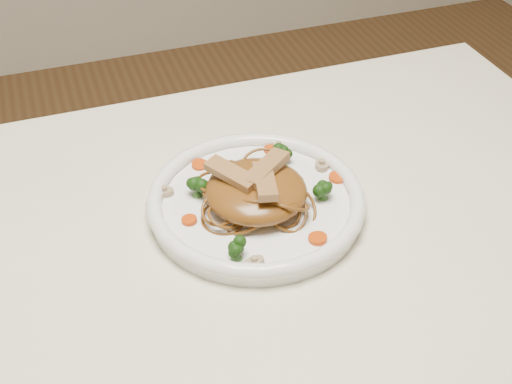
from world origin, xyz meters
name	(u,v)px	position (x,y,z in m)	size (l,w,h in m)	color
table	(213,328)	(0.00, 0.00, 0.65)	(1.20, 0.80, 0.75)	#EEE6CA
plate	(256,205)	(0.09, 0.09, 0.76)	(0.27, 0.27, 0.02)	white
noodle_mound	(256,191)	(0.09, 0.08, 0.79)	(0.13, 0.13, 0.04)	brown
chicken_a	(266,168)	(0.10, 0.09, 0.81)	(0.07, 0.02, 0.01)	#A3804D
chicken_b	(231,174)	(0.06, 0.09, 0.81)	(0.07, 0.02, 0.01)	#A3804D
chicken_c	(265,181)	(0.09, 0.07, 0.81)	(0.07, 0.02, 0.01)	#A3804D
broccoli_0	(282,152)	(0.15, 0.15, 0.78)	(0.03, 0.03, 0.03)	#15350B
broccoli_1	(197,186)	(0.02, 0.12, 0.78)	(0.03, 0.03, 0.03)	#15350B
broccoli_2	(236,249)	(0.03, 0.00, 0.78)	(0.03, 0.03, 0.03)	#15350B
broccoli_3	(323,190)	(0.17, 0.06, 0.78)	(0.02, 0.02, 0.03)	#15350B
carrot_0	(270,150)	(0.14, 0.18, 0.77)	(0.02, 0.02, 0.01)	#B73806
carrot_1	(189,220)	(0.00, 0.08, 0.77)	(0.02, 0.02, 0.01)	#B73806
carrot_2	(337,177)	(0.20, 0.09, 0.77)	(0.02, 0.02, 0.01)	#B73806
carrot_3	(200,165)	(0.04, 0.18, 0.77)	(0.02, 0.02, 0.01)	#B73806
carrot_4	(318,238)	(0.13, -0.01, 0.77)	(0.02, 0.02, 0.01)	#B73806
mushroom_0	(254,262)	(0.05, -0.02, 0.77)	(0.02, 0.02, 0.01)	tan
mushroom_1	(322,165)	(0.19, 0.12, 0.77)	(0.03, 0.03, 0.01)	tan
mushroom_2	(164,192)	(-0.02, 0.14, 0.77)	(0.03, 0.03, 0.01)	tan
mushroom_3	(279,146)	(0.15, 0.18, 0.77)	(0.02, 0.02, 0.01)	tan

